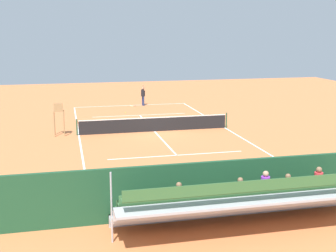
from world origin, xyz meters
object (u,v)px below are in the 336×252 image
object	(u,v)px
equipment_bag	(255,198)
tennis_racket	(132,106)
courtside_bench	(302,184)
bleacher_stand	(245,202)
tennis_net	(154,124)
tennis_ball_near	(125,113)
tennis_player	(143,94)
umpire_chair	(59,116)

from	to	relation	value
equipment_bag	tennis_racket	bearing A→B (deg)	-87.07
equipment_bag	courtside_bench	bearing A→B (deg)	-176.52
bleacher_stand	courtside_bench	bearing A→B (deg)	-148.74
tennis_net	tennis_racket	size ratio (longest dim) A/B	17.79
bleacher_stand	tennis_ball_near	world-z (taller)	bleacher_stand
tennis_ball_near	tennis_player	bearing A→B (deg)	-121.60
umpire_chair	courtside_bench	xyz separation A→B (m)	(-9.62, 13.44, -0.76)
courtside_bench	tennis_racket	distance (m)	23.99
bleacher_stand	tennis_ball_near	bearing A→B (deg)	-87.38
umpire_chair	tennis_racket	distance (m)	12.15
tennis_player	tennis_racket	xyz separation A→B (m)	(1.02, 0.16, -1.00)
tennis_net	umpire_chair	xyz separation A→B (m)	(6.20, -0.16, 0.81)
umpire_chair	tennis_ball_near	world-z (taller)	umpire_chair
umpire_chair	courtside_bench	world-z (taller)	umpire_chair
courtside_bench	tennis_racket	world-z (taller)	courtside_bench
bleacher_stand	tennis_racket	world-z (taller)	bleacher_stand
bleacher_stand	tennis_ball_near	xyz separation A→B (m)	(1.03, -22.57, -0.86)
equipment_bag	tennis_net	bearing A→B (deg)	-84.44
equipment_bag	bleacher_stand	bearing A→B (deg)	56.88
tennis_net	tennis_player	world-z (taller)	tennis_player
tennis_racket	bleacher_stand	bearing A→B (deg)	89.95
tennis_net	tennis_player	xyz separation A→B (m)	(-1.10, -10.63, 0.51)
courtside_bench	tennis_racket	size ratio (longest dim) A/B	3.11
courtside_bench	umpire_chair	bearing A→B (deg)	-54.40
tennis_net	umpire_chair	bearing A→B (deg)	-1.51
bleacher_stand	umpire_chair	size ratio (longest dim) A/B	4.23
tennis_net	umpire_chair	size ratio (longest dim) A/B	4.81
courtside_bench	equipment_bag	xyz separation A→B (m)	(2.11, 0.13, -0.38)
bleacher_stand	umpire_chair	xyz separation A→B (m)	(6.26, -15.47, 0.42)
tennis_net	umpire_chair	world-z (taller)	umpire_chair
bleacher_stand	umpire_chair	world-z (taller)	bleacher_stand
courtside_bench	tennis_player	world-z (taller)	tennis_player
bleacher_stand	tennis_player	size ratio (longest dim) A/B	4.70
courtside_bench	equipment_bag	distance (m)	2.15
courtside_bench	tennis_player	size ratio (longest dim) A/B	0.93
umpire_chair	tennis_net	bearing A→B (deg)	178.49
umpire_chair	tennis_player	world-z (taller)	umpire_chair
tennis_net	equipment_bag	xyz separation A→B (m)	(-1.30, 13.40, -0.32)
tennis_net	umpire_chair	distance (m)	6.26
umpire_chair	courtside_bench	distance (m)	16.54
courtside_bench	equipment_bag	world-z (taller)	courtside_bench
tennis_player	equipment_bag	bearing A→B (deg)	90.49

